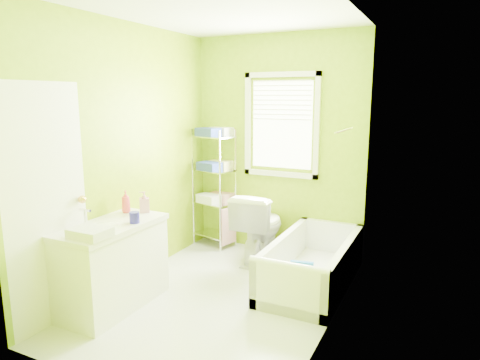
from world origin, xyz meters
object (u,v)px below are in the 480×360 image
at_px(bathtub, 312,270).
at_px(vanity, 112,263).
at_px(wire_shelf_unit, 216,175).
at_px(toilet, 259,226).

distance_m(bathtub, vanity, 1.95).
relative_size(bathtub, vanity, 1.49).
xyz_separation_m(bathtub, vanity, (-1.49, -1.23, 0.26)).
bearing_deg(wire_shelf_unit, bathtub, -23.24).
xyz_separation_m(bathtub, wire_shelf_unit, (-1.45, 0.62, 0.76)).
bearing_deg(toilet, bathtub, 150.34).
relative_size(vanity, wire_shelf_unit, 0.68).
bearing_deg(bathtub, toilet, 152.93).
relative_size(toilet, wire_shelf_unit, 0.54).
bearing_deg(vanity, bathtub, 39.49).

